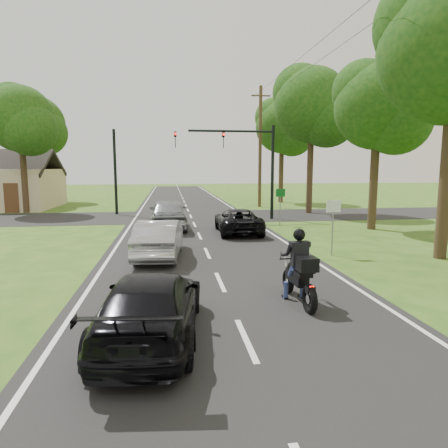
{
  "coord_description": "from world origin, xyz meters",
  "views": [
    {
      "loc": [
        -1.43,
        -11.29,
        3.36
      ],
      "look_at": [
        0.53,
        3.0,
        1.3
      ],
      "focal_mm": 32.0,
      "sensor_mm": 36.0,
      "label": 1
    }
  ],
  "objects_px": {
    "utility_pole_far": "(260,146)",
    "traffic_signal": "(244,155)",
    "sign_white": "(333,214)",
    "sign_green": "(280,198)",
    "motorcycle_rider": "(300,274)",
    "silver_sedan": "(159,239)",
    "dark_suv": "(238,221)",
    "silver_suv": "(168,214)",
    "dark_car_behind": "(151,306)"
  },
  "relations": [
    {
      "from": "utility_pole_far",
      "to": "traffic_signal",
      "type": "bearing_deg",
      "value": -109.68
    },
    {
      "from": "sign_white",
      "to": "sign_green",
      "type": "relative_size",
      "value": 1.0
    },
    {
      "from": "motorcycle_rider",
      "to": "sign_green",
      "type": "xyz_separation_m",
      "value": [
        3.19,
        13.06,
        0.85
      ]
    },
    {
      "from": "silver_sedan",
      "to": "sign_white",
      "type": "bearing_deg",
      "value": -179.27
    },
    {
      "from": "silver_sedan",
      "to": "utility_pole_far",
      "type": "xyz_separation_m",
      "value": [
        8.03,
        18.48,
        4.37
      ]
    },
    {
      "from": "dark_suv",
      "to": "silver_suv",
      "type": "distance_m",
      "value": 4.01
    },
    {
      "from": "motorcycle_rider",
      "to": "silver_sedan",
      "type": "height_order",
      "value": "motorcycle_rider"
    },
    {
      "from": "dark_car_behind",
      "to": "sign_white",
      "type": "height_order",
      "value": "sign_white"
    },
    {
      "from": "dark_suv",
      "to": "sign_green",
      "type": "relative_size",
      "value": 2.13
    },
    {
      "from": "dark_suv",
      "to": "utility_pole_far",
      "type": "bearing_deg",
      "value": -106.14
    },
    {
      "from": "traffic_signal",
      "to": "sign_white",
      "type": "distance_m",
      "value": 11.39
    },
    {
      "from": "motorcycle_rider",
      "to": "sign_white",
      "type": "xyz_separation_m",
      "value": [
        2.99,
        5.06,
        0.85
      ]
    },
    {
      "from": "utility_pole_far",
      "to": "sign_green",
      "type": "bearing_deg",
      "value": -96.73
    },
    {
      "from": "motorcycle_rider",
      "to": "silver_suv",
      "type": "xyz_separation_m",
      "value": [
        -3.23,
        12.6,
        0.1
      ]
    },
    {
      "from": "sign_green",
      "to": "utility_pole_far",
      "type": "bearing_deg",
      "value": 83.27
    },
    {
      "from": "dark_car_behind",
      "to": "silver_sedan",
      "type": "bearing_deg",
      "value": -84.05
    },
    {
      "from": "traffic_signal",
      "to": "silver_suv",
      "type": "bearing_deg",
      "value": -144.38
    },
    {
      "from": "traffic_signal",
      "to": "utility_pole_far",
      "type": "relative_size",
      "value": 0.64
    },
    {
      "from": "dark_car_behind",
      "to": "sign_white",
      "type": "relative_size",
      "value": 2.13
    },
    {
      "from": "sign_white",
      "to": "traffic_signal",
      "type": "bearing_deg",
      "value": 97.05
    },
    {
      "from": "dark_suv",
      "to": "dark_car_behind",
      "type": "height_order",
      "value": "dark_car_behind"
    },
    {
      "from": "dark_suv",
      "to": "utility_pole_far",
      "type": "relative_size",
      "value": 0.45
    },
    {
      "from": "sign_white",
      "to": "silver_sedan",
      "type": "bearing_deg",
      "value": 175.3
    },
    {
      "from": "motorcycle_rider",
      "to": "sign_white",
      "type": "distance_m",
      "value": 5.94
    },
    {
      "from": "sign_green",
      "to": "traffic_signal",
      "type": "bearing_deg",
      "value": 117.38
    },
    {
      "from": "silver_sedan",
      "to": "traffic_signal",
      "type": "xyz_separation_m",
      "value": [
        5.17,
        10.48,
        3.42
      ]
    },
    {
      "from": "motorcycle_rider",
      "to": "dark_suv",
      "type": "bearing_deg",
      "value": 86.18
    },
    {
      "from": "silver_suv",
      "to": "dark_car_behind",
      "type": "height_order",
      "value": "silver_suv"
    },
    {
      "from": "utility_pole_far",
      "to": "sign_white",
      "type": "height_order",
      "value": "utility_pole_far"
    },
    {
      "from": "silver_sedan",
      "to": "sign_green",
      "type": "height_order",
      "value": "sign_green"
    },
    {
      "from": "motorcycle_rider",
      "to": "traffic_signal",
      "type": "xyz_separation_m",
      "value": [
        1.63,
        16.08,
        3.39
      ]
    },
    {
      "from": "dark_suv",
      "to": "traffic_signal",
      "type": "relative_size",
      "value": 0.71
    },
    {
      "from": "silver_sedan",
      "to": "traffic_signal",
      "type": "bearing_deg",
      "value": -110.84
    },
    {
      "from": "traffic_signal",
      "to": "sign_green",
      "type": "height_order",
      "value": "traffic_signal"
    },
    {
      "from": "silver_sedan",
      "to": "silver_suv",
      "type": "height_order",
      "value": "silver_suv"
    },
    {
      "from": "utility_pole_far",
      "to": "dark_suv",
      "type": "bearing_deg",
      "value": -107.37
    },
    {
      "from": "motorcycle_rider",
      "to": "sign_green",
      "type": "distance_m",
      "value": 13.47
    },
    {
      "from": "traffic_signal",
      "to": "sign_white",
      "type": "height_order",
      "value": "traffic_signal"
    },
    {
      "from": "silver_sedan",
      "to": "sign_green",
      "type": "bearing_deg",
      "value": -126.63
    },
    {
      "from": "silver_sedan",
      "to": "dark_car_behind",
      "type": "height_order",
      "value": "silver_sedan"
    },
    {
      "from": "dark_suv",
      "to": "sign_white",
      "type": "relative_size",
      "value": 2.13
    },
    {
      "from": "dark_car_behind",
      "to": "utility_pole_far",
      "type": "bearing_deg",
      "value": -101.48
    },
    {
      "from": "sign_white",
      "to": "sign_green",
      "type": "xyz_separation_m",
      "value": [
        0.2,
        8.0,
        0.0
      ]
    },
    {
      "from": "silver_suv",
      "to": "dark_car_behind",
      "type": "distance_m",
      "value": 14.18
    },
    {
      "from": "silver_sedan",
      "to": "motorcycle_rider",
      "type": "bearing_deg",
      "value": 127.77
    },
    {
      "from": "silver_suv",
      "to": "traffic_signal",
      "type": "relative_size",
      "value": 0.77
    },
    {
      "from": "dark_suv",
      "to": "silver_sedan",
      "type": "bearing_deg",
      "value": 54.38
    },
    {
      "from": "silver_suv",
      "to": "dark_suv",
      "type": "bearing_deg",
      "value": 151.18
    },
    {
      "from": "motorcycle_rider",
      "to": "dark_suv",
      "type": "xyz_separation_m",
      "value": [
        0.32,
        10.75,
        -0.11
      ]
    },
    {
      "from": "dark_car_behind",
      "to": "utility_pole_far",
      "type": "xyz_separation_m",
      "value": [
        8.03,
        25.66,
        4.42
      ]
    }
  ]
}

